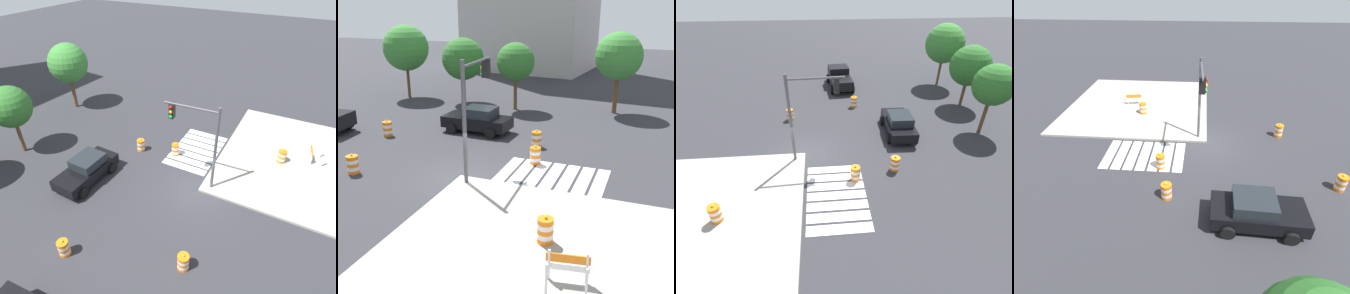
{
  "view_description": "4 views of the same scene",
  "coord_description": "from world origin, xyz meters",
  "views": [
    {
      "loc": [
        -12.3,
        -4.29,
        12.44
      ],
      "look_at": [
        1.79,
        3.07,
        1.24
      ],
      "focal_mm": 30.37,
      "sensor_mm": 36.0,
      "label": 1
    },
    {
      "loc": [
        8.31,
        -15.72,
        7.94
      ],
      "look_at": [
        1.51,
        2.06,
        1.07
      ],
      "focal_mm": 43.55,
      "sensor_mm": 36.0,
      "label": 2
    },
    {
      "loc": [
        14.24,
        1.24,
        10.06
      ],
      "look_at": [
        1.09,
        2.48,
        1.2
      ],
      "focal_mm": 27.82,
      "sensor_mm": 36.0,
      "label": 3
    },
    {
      "loc": [
        0.5,
        15.21,
        9.63
      ],
      "look_at": [
        1.46,
        3.16,
        1.67
      ],
      "focal_mm": 27.6,
      "sensor_mm": 36.0,
      "label": 4
    }
  ],
  "objects": [
    {
      "name": "traffic_barrel_median_near",
      "position": [
        -7.14,
        4.14,
        0.45
      ],
      "size": [
        0.56,
        0.56,
        1.02
      ],
      "color": "orange",
      "rests_on": "ground"
    },
    {
      "name": "ground_plane",
      "position": [
        0.0,
        0.0,
        0.0
      ],
      "size": [
        120.0,
        120.0,
        0.0
      ],
      "primitive_type": "plane",
      "color": "#2D2D33"
    },
    {
      "name": "traffic_barrel_crosswalk_end",
      "position": [
        -5.13,
        -1.34,
        0.45
      ],
      "size": [
        0.56,
        0.56,
        1.02
      ],
      "color": "orange",
      "rests_on": "ground"
    },
    {
      "name": "traffic_barrel_median_far",
      "position": [
        2.07,
        5.49,
        0.45
      ],
      "size": [
        0.56,
        0.56,
        1.02
      ],
      "color": "orange",
      "rests_on": "ground"
    },
    {
      "name": "sports_car",
      "position": [
        -2.23,
        6.84,
        0.81
      ],
      "size": [
        4.36,
        2.26,
        1.63
      ],
      "color": "black",
      "rests_on": "ground"
    },
    {
      "name": "traffic_barrel_on_sidewalk",
      "position": [
        5.26,
        -4.03,
        0.6
      ],
      "size": [
        0.56,
        0.56,
        1.02
      ],
      "color": "orange",
      "rests_on": "sidewalk_corner"
    },
    {
      "name": "traffic_light_pole",
      "position": [
        0.53,
        0.54,
        3.91
      ],
      "size": [
        0.51,
        3.29,
        5.5
      ],
      "color": "#4C4C51",
      "rests_on": "sidewalk_corner"
    },
    {
      "name": "sidewalk_corner",
      "position": [
        6.0,
        -6.0,
        0.07
      ],
      "size": [
        12.0,
        12.0,
        0.15
      ],
      "primitive_type": "cube",
      "color": "#9E998E",
      "rests_on": "ground"
    },
    {
      "name": "traffic_barrel_near_corner",
      "position": [
        2.77,
        2.97,
        0.45
      ],
      "size": [
        0.56,
        0.56,
        1.02
      ],
      "color": "orange",
      "rests_on": "ground"
    },
    {
      "name": "construction_barricade",
      "position": [
        6.46,
        -5.93,
        0.72
      ],
      "size": [
        1.35,
        0.97,
        1.0
      ],
      "color": "silver",
      "rests_on": "sidewalk_corner"
    },
    {
      "name": "crosswalk_stripes",
      "position": [
        4.0,
        1.8,
        0.01
      ],
      "size": [
        5.1,
        3.2,
        0.02
      ],
      "color": "silver",
      "rests_on": "ground"
    }
  ]
}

